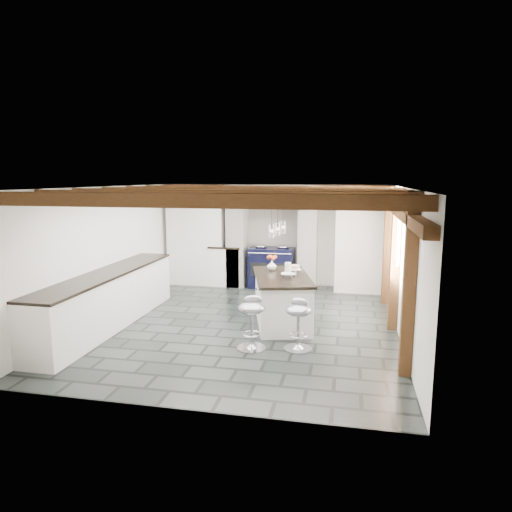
% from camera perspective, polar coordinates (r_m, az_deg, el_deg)
% --- Properties ---
extents(ground, '(6.00, 6.00, 0.00)m').
position_cam_1_polar(ground, '(7.87, -1.31, -8.39)').
color(ground, black).
rests_on(ground, ground).
extents(room_shell, '(6.00, 6.03, 6.00)m').
position_cam_1_polar(room_shell, '(9.10, -3.09, 1.01)').
color(room_shell, white).
rests_on(room_shell, ground).
extents(range_cooker, '(1.00, 0.63, 0.99)m').
position_cam_1_polar(range_cooker, '(10.29, 2.00, -1.35)').
color(range_cooker, black).
rests_on(range_cooker, ground).
extents(kitchen_island, '(1.28, 1.85, 1.11)m').
position_cam_1_polar(kitchen_island, '(7.75, 3.25, -5.38)').
color(kitchen_island, white).
rests_on(kitchen_island, ground).
extents(bar_stool_near, '(0.45, 0.45, 0.75)m').
position_cam_1_polar(bar_stool_near, '(6.59, 5.33, -7.79)').
color(bar_stool_near, silver).
rests_on(bar_stool_near, ground).
extents(bar_stool_far, '(0.49, 0.49, 0.79)m').
position_cam_1_polar(bar_stool_far, '(6.59, -0.59, -7.58)').
color(bar_stool_far, silver).
rests_on(bar_stool_far, ground).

